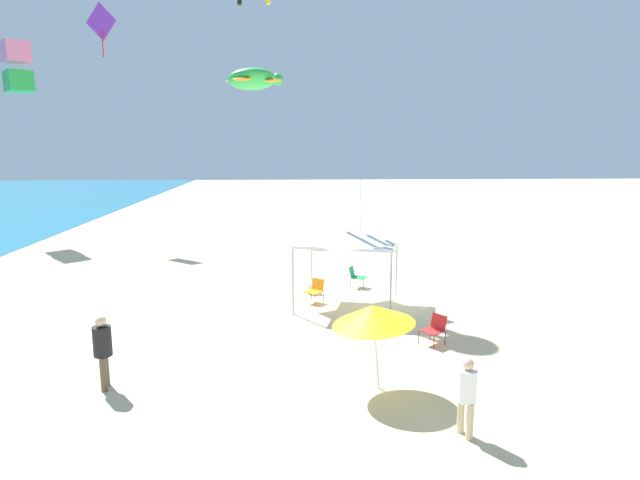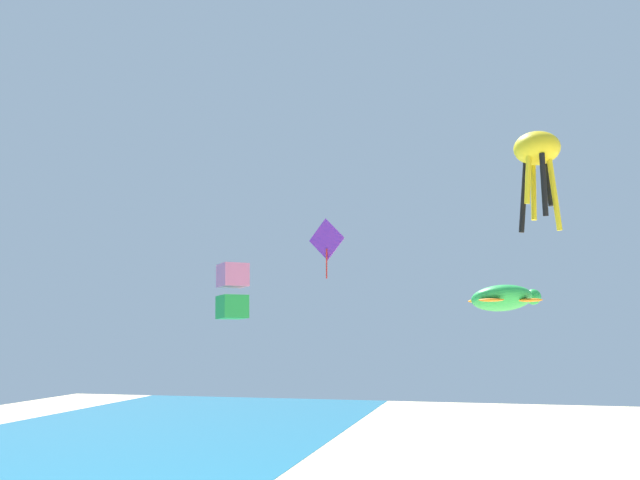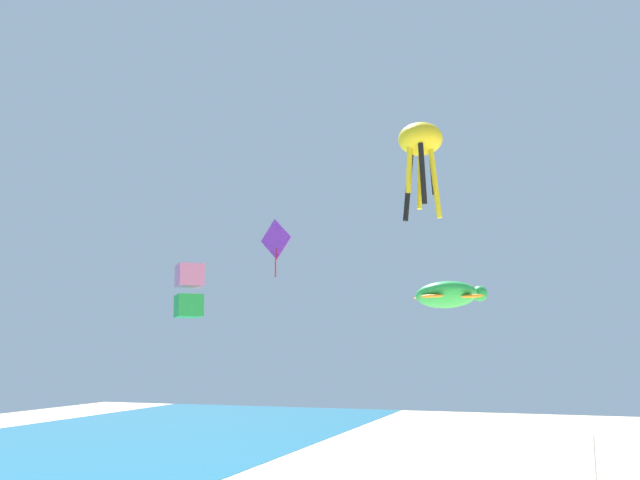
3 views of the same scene
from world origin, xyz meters
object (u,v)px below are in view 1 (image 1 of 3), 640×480
at_px(person_beachcomber, 103,346).
at_px(kite_turtle_green, 254,79).
at_px(kite_box_pink, 17,67).
at_px(beach_umbrella, 373,315).
at_px(folding_chair_left_of_tent, 315,289).
at_px(cooler_box, 311,287).
at_px(banner_flag, 361,206).
at_px(kite_diamond_purple, 101,24).
at_px(folding_chair_right_of_tent, 435,328).
at_px(canopy_tent, 348,236).
at_px(person_by_tent, 467,391).
at_px(folding_chair_facing_ocean, 356,275).

bearing_deg(person_beachcomber, kite_turtle_green, 164.55).
bearing_deg(person_beachcomber, kite_box_pink, -162.16).
relative_size(beach_umbrella, folding_chair_left_of_tent, 2.60).
distance_m(cooler_box, person_beachcomber, 9.33).
height_order(banner_flag, person_beachcomber, banner_flag).
relative_size(banner_flag, person_beachcomber, 2.04).
distance_m(kite_box_pink, kite_turtle_green, 13.59).
distance_m(beach_umbrella, person_beachcomber, 6.24).
relative_size(kite_diamond_purple, kite_turtle_green, 0.76).
xyz_separation_m(folding_chair_right_of_tent, person_beachcomber, (-2.42, 8.36, 0.56)).
bearing_deg(cooler_box, kite_turtle_green, 11.63).
bearing_deg(cooler_box, beach_umbrella, -171.88).
height_order(canopy_tent, person_by_tent, canopy_tent).
height_order(beach_umbrella, kite_box_pink, kite_box_pink).
bearing_deg(kite_diamond_purple, canopy_tent, 155.71).
distance_m(banner_flag, kite_turtle_green, 11.19).
bearing_deg(folding_chair_facing_ocean, banner_flag, 13.61).
relative_size(folding_chair_facing_ocean, cooler_box, 1.25).
distance_m(folding_chair_right_of_tent, person_by_tent, 4.89).
xyz_separation_m(folding_chair_facing_ocean, kite_box_pink, (12.70, 18.36, 9.40)).
bearing_deg(folding_chair_facing_ocean, folding_chair_left_of_tent, 160.37).
bearing_deg(cooler_box, kite_box_pink, 51.16).
bearing_deg(banner_flag, folding_chair_facing_ocean, 172.10).
distance_m(folding_chair_left_of_tent, person_beachcomber, 8.35).
height_order(person_beachcomber, person_by_tent, person_beachcomber).
xyz_separation_m(canopy_tent, person_by_tent, (-8.60, -1.47, -1.51)).
bearing_deg(banner_flag, kite_box_pink, 78.51).
bearing_deg(folding_chair_left_of_tent, kite_turtle_green, 138.41).
height_order(kite_box_pink, kite_diamond_purple, kite_diamond_purple).
relative_size(banner_flag, kite_box_pink, 1.26).
xyz_separation_m(cooler_box, kite_box_pink, (13.35, 16.58, 9.67)).
bearing_deg(folding_chair_right_of_tent, cooler_box, 172.69).
xyz_separation_m(beach_umbrella, kite_box_pink, (21.51, 17.75, 8.07)).
relative_size(person_by_tent, kite_turtle_green, 0.40).
relative_size(beach_umbrella, folding_chair_facing_ocean, 2.60).
distance_m(folding_chair_facing_ocean, banner_flag, 8.96).
distance_m(canopy_tent, folding_chair_left_of_tent, 2.30).
bearing_deg(kite_box_pink, kite_diamond_purple, 138.79).
bearing_deg(canopy_tent, person_beachcomber, 134.82).
distance_m(folding_chair_right_of_tent, kite_turtle_green, 23.45).
bearing_deg(person_beachcomber, folding_chair_left_of_tent, 131.27).
distance_m(person_by_tent, kite_turtle_green, 27.50).
distance_m(folding_chair_right_of_tent, folding_chair_left_of_tent, 5.26).
height_order(folding_chair_left_of_tent, person_by_tent, person_by_tent).
xyz_separation_m(cooler_box, kite_diamond_purple, (13.44, 11.66, 12.09)).
relative_size(canopy_tent, folding_chair_facing_ocean, 4.74).
xyz_separation_m(cooler_box, person_by_tent, (-10.23, -2.70, 0.74)).
distance_m(person_by_tent, kite_diamond_purple, 29.92).
xyz_separation_m(canopy_tent, folding_chair_facing_ocean, (2.28, -0.55, -1.98)).
relative_size(beach_umbrella, person_by_tent, 1.32).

